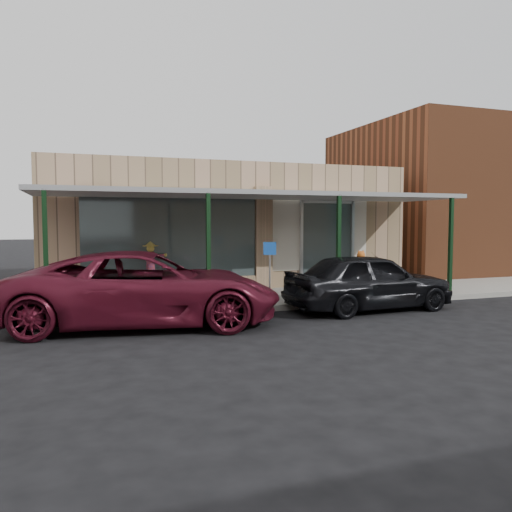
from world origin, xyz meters
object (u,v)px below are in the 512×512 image
object	(u,v)px
barrel_pumpkin	(377,282)
parked_sedan	(369,281)
barrel_scarecrow	(151,277)
handicap_sign	(270,264)
car_maroon	(145,288)

from	to	relation	value
barrel_pumpkin	parked_sedan	bearing A→B (deg)	-126.88
parked_sedan	barrel_scarecrow	bearing A→B (deg)	53.27
handicap_sign	car_maroon	distance (m)	3.52
handicap_sign	car_maroon	xyz separation A→B (m)	(-3.34, -1.05, -0.36)
car_maroon	barrel_pumpkin	bearing A→B (deg)	-64.04
handicap_sign	car_maroon	size ratio (longest dim) A/B	0.27
barrel_pumpkin	parked_sedan	size ratio (longest dim) A/B	0.17
barrel_scarecrow	handicap_sign	xyz separation A→B (m)	(2.79, -2.37, 0.50)
barrel_scarecrow	parked_sedan	size ratio (longest dim) A/B	0.35
barrel_pumpkin	car_maroon	bearing A→B (deg)	-163.45
barrel_pumpkin	car_maroon	world-z (taller)	car_maroon
barrel_pumpkin	handicap_sign	xyz separation A→B (m)	(-3.98, -1.13, 0.77)
barrel_pumpkin	parked_sedan	world-z (taller)	parked_sedan
barrel_pumpkin	parked_sedan	distance (m)	2.73
barrel_scarecrow	barrel_pumpkin	size ratio (longest dim) A/B	2.06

